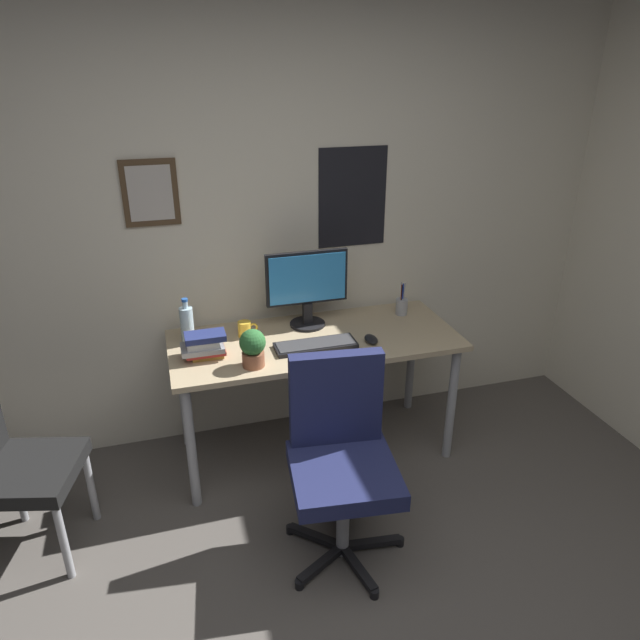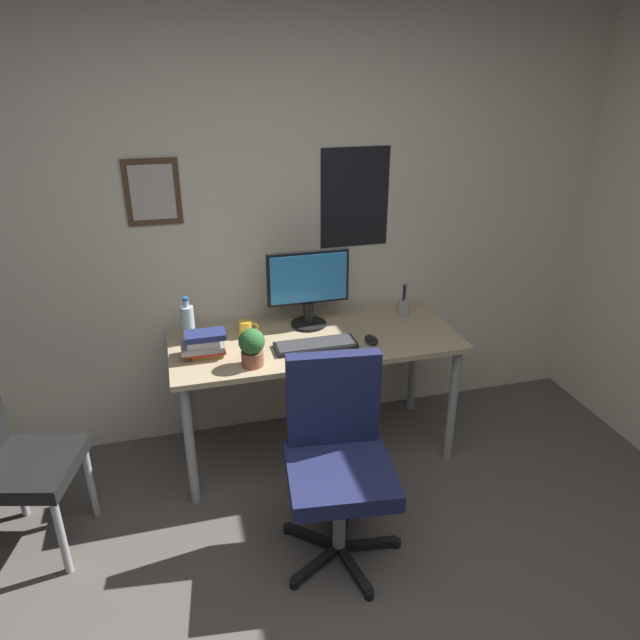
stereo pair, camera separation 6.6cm
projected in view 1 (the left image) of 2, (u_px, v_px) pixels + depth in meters
wall_back at (249, 221)px, 3.21m from camera, size 4.40×0.10×2.60m
desk at (315, 351)px, 3.18m from camera, size 1.56×0.66×0.74m
office_chair at (341, 450)px, 2.58m from camera, size 0.57×0.57×0.95m
side_chair at (10, 461)px, 2.56m from camera, size 0.51×0.51×0.88m
monitor at (307, 286)px, 3.20m from camera, size 0.46×0.20×0.43m
keyboard at (316, 345)px, 3.04m from camera, size 0.43×0.15×0.03m
computer_mouse at (371, 339)px, 3.09m from camera, size 0.06×0.11×0.04m
water_bottle at (187, 324)px, 3.05m from camera, size 0.07×0.07×0.25m
coffee_mug_near at (245, 329)px, 3.15m from camera, size 0.11×0.07×0.09m
potted_plant at (253, 347)px, 2.82m from camera, size 0.13×0.13×0.19m
pen_cup at (402, 306)px, 3.42m from camera, size 0.07×0.07×0.20m
book_stack_left at (204, 345)px, 2.92m from camera, size 0.22×0.16×0.13m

